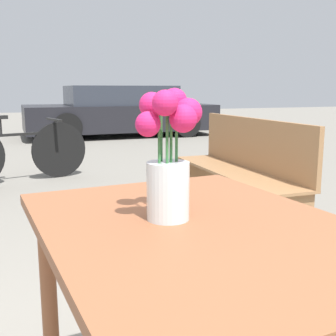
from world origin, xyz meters
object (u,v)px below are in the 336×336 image
Objects in this scene: table_front at (197,268)px; bench_near at (243,169)px; bicycle at (19,152)px; parked_car at (120,112)px; flower_vase at (169,161)px.

table_front is 2.33m from bench_near.
table_front is at bearing -86.00° from bicycle.
table_front is 0.62× the size of bicycle.
flower_vase is at bearing -103.86° from parked_car.
bench_near is at bearing 56.18° from table_front.
flower_vase is 0.21× the size of bench_near.
bicycle is (-1.59, 2.32, -0.10)m from bench_near.
table_front is at bearing -123.82° from bench_near.
flower_vase is 0.20× the size of bicycle.
bicycle is 0.38× the size of parked_car.
bench_near reaches higher than bicycle.
parked_car is (2.38, 4.47, 0.20)m from bicycle.
bench_near is 0.96× the size of bicycle.
table_front is 3.15× the size of flower_vase.
bench_near is at bearing -96.63° from parked_car.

